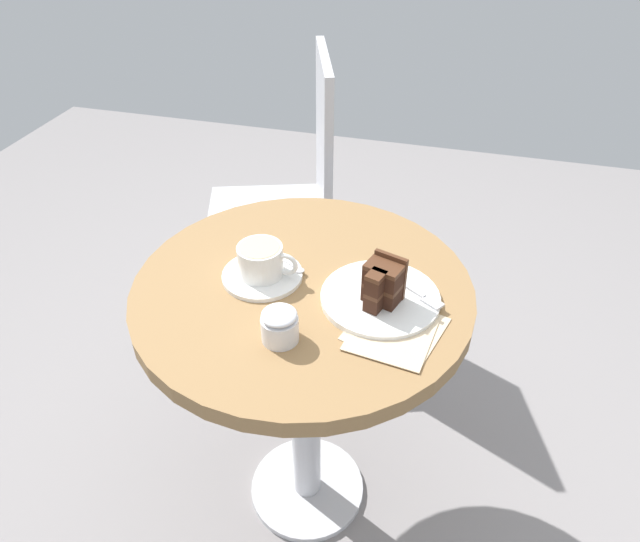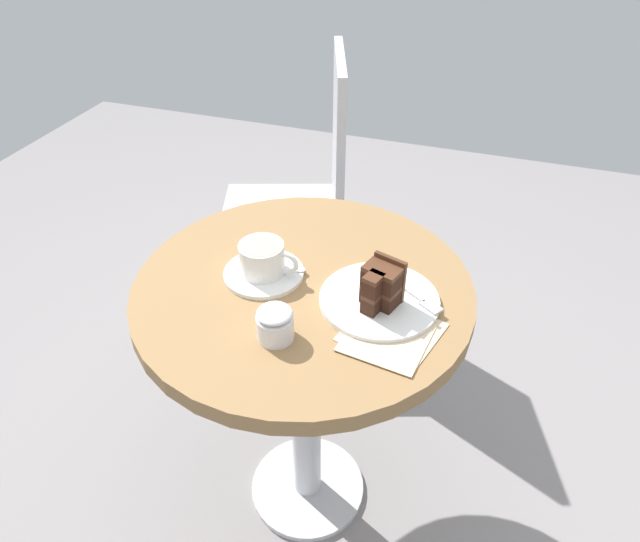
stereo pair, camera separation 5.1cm
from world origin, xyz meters
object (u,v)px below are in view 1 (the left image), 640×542
saucer (263,274)px  cafe_chair (297,186)px  cake_plate (380,298)px  sugar_pot (280,325)px  coffee_cup (261,261)px  fork (416,292)px  teaspoon (291,264)px  cake_slice (383,283)px  napkin (394,331)px

saucer → cafe_chair: (-0.13, 0.65, -0.17)m
cake_plate → cafe_chair: 0.78m
cafe_chair → sugar_pot: cafe_chair is taller
coffee_cup → fork: 0.30m
coffee_cup → sugar_pot: bearing=-59.9°
teaspoon → cake_slice: (0.19, -0.06, 0.04)m
coffee_cup → cake_slice: 0.24m
teaspoon → cake_plate: size_ratio=0.38×
teaspoon → fork: size_ratio=0.61×
fork → cake_plate: bearing=-125.2°
saucer → cake_plate: size_ratio=0.71×
cafe_chair → sugar_pot: size_ratio=14.42×
cafe_chair → fork: bearing=15.1°
saucer → coffee_cup: bearing=-86.6°
coffee_cup → teaspoon: size_ratio=1.40×
cake_slice → napkin: size_ratio=0.47×
teaspoon → sugar_pot: sugar_pot is taller
teaspoon → cake_slice: bearing=13.9°
saucer → teaspoon: (0.05, 0.04, 0.01)m
cafe_chair → cake_slice: bearing=10.0°
cake_slice → sugar_pot: (-0.15, -0.13, -0.02)m
coffee_cup → fork: coffee_cup is taller
teaspoon → cafe_chair: bearing=137.8°
fork → napkin: size_ratio=0.74×
saucer → teaspoon: size_ratio=1.86×
saucer → teaspoon: bearing=37.6°
saucer → napkin: bearing=-18.7°
saucer → napkin: saucer is taller
teaspoon → cake_plate: 0.19m
cake_plate → teaspoon: bearing=165.4°
teaspoon → cake_plate: (0.19, -0.05, -0.01)m
saucer → coffee_cup: (0.00, -0.01, 0.04)m
cafe_chair → coffee_cup: bearing=-7.2°
teaspoon → cake_slice: cake_slice is taller
teaspoon → fork: bearing=25.6°
cake_plate → cafe_chair: size_ratio=0.24×
cafe_chair → sugar_pot: bearing=-3.5°
cake_slice → cafe_chair: size_ratio=0.09×
teaspoon → cake_plate: teaspoon is taller
cake_slice → cafe_chair: bearing=118.9°
cake_plate → coffee_cup: bearing=178.5°
cake_slice → sugar_pot: 0.20m
napkin → cafe_chair: bearing=118.7°
cafe_chair → cake_plate: bearing=10.2°
coffee_cup → fork: size_ratio=0.85×
fork → coffee_cup: bearing=-142.7°
fork → napkin: 0.11m
saucer → teaspoon: 0.06m
coffee_cup → cafe_chair: cafe_chair is taller
cake_slice → fork: size_ratio=0.63×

